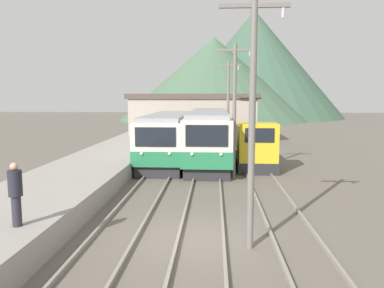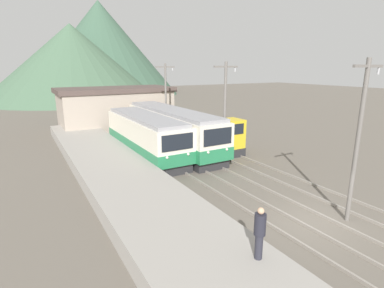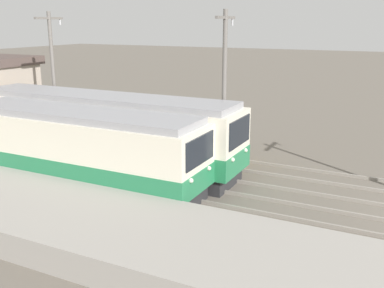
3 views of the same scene
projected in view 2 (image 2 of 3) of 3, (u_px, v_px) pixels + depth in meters
ground_plane at (312, 223)px, 13.92m from camera, size 200.00×200.00×0.00m
platform_left at (197, 255)px, 10.78m from camera, size 4.50×54.00×0.92m
track_left at (270, 237)px, 12.64m from camera, size 1.54×60.00×0.14m
track_center at (315, 221)px, 14.00m from camera, size 1.54×60.00×0.14m
track_right at (353, 206)px, 15.46m from camera, size 1.54×60.00×0.14m
commuter_train_left at (145, 137)px, 24.11m from camera, size 2.84×11.43×3.38m
commuter_train_center at (172, 131)px, 26.18m from camera, size 2.84×14.13×3.57m
shunting_locomotive at (217, 138)px, 25.55m from camera, size 2.40×5.44×3.00m
catenary_mast_near at (358, 137)px, 13.22m from camera, size 2.00×0.20×7.43m
catenary_mast_mid at (225, 110)px, 21.57m from camera, size 2.00×0.20×7.43m
catenary_mast_far at (166, 98)px, 29.92m from camera, size 2.00×0.20×7.43m
person_on_platform at (260, 231)px, 9.62m from camera, size 0.38×0.38×1.82m
station_building at (116, 109)px, 34.40m from camera, size 12.60×6.30×4.85m
mountain_backdrop at (91, 54)px, 73.57m from camera, size 47.50×48.61×23.58m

